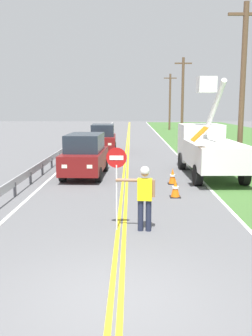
% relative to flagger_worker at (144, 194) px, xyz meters
% --- Properties ---
extents(ground_plane, '(160.00, 160.00, 0.00)m').
position_rel_flagger_worker_xyz_m(ground_plane, '(-0.64, -3.74, -1.05)').
color(ground_plane, '#5B5B5E').
extents(centerline_yellow_left, '(0.11, 110.00, 0.01)m').
position_rel_flagger_worker_xyz_m(centerline_yellow_left, '(-0.73, 16.26, -1.04)').
color(centerline_yellow_left, yellow).
rests_on(centerline_yellow_left, ground).
extents(centerline_yellow_right, '(0.11, 110.00, 0.01)m').
position_rel_flagger_worker_xyz_m(centerline_yellow_right, '(-0.55, 16.26, -1.04)').
color(centerline_yellow_right, yellow).
rests_on(centerline_yellow_right, ground).
extents(edge_line_right, '(0.12, 110.00, 0.01)m').
position_rel_flagger_worker_xyz_m(edge_line_right, '(2.96, 16.26, -1.04)').
color(edge_line_right, silver).
rests_on(edge_line_right, ground).
extents(edge_line_left, '(0.12, 110.00, 0.01)m').
position_rel_flagger_worker_xyz_m(edge_line_left, '(-4.24, 16.26, -1.04)').
color(edge_line_left, silver).
rests_on(edge_line_left, ground).
extents(flagger_worker, '(1.09, 0.27, 1.83)m').
position_rel_flagger_worker_xyz_m(flagger_worker, '(0.00, 0.00, 0.00)').
color(flagger_worker, '#1E2338').
rests_on(flagger_worker, ground).
extents(stop_sign_paddle, '(0.56, 0.04, 2.33)m').
position_rel_flagger_worker_xyz_m(stop_sign_paddle, '(-0.77, 0.06, 0.66)').
color(stop_sign_paddle, silver).
rests_on(stop_sign_paddle, ground).
extents(utility_bucket_truck, '(2.67, 6.86, 4.93)m').
position_rel_flagger_worker_xyz_m(utility_bucket_truck, '(3.52, 8.72, 0.35)').
color(utility_bucket_truck, white).
rests_on(utility_bucket_truck, ground).
extents(oncoming_suv_nearest, '(2.05, 4.67, 2.10)m').
position_rel_flagger_worker_xyz_m(oncoming_suv_nearest, '(-2.62, 8.29, 0.01)').
color(oncoming_suv_nearest, maroon).
rests_on(oncoming_suv_nearest, ground).
extents(oncoming_suv_second, '(2.03, 4.66, 2.10)m').
position_rel_flagger_worker_xyz_m(oncoming_suv_second, '(-2.45, 18.01, 0.01)').
color(oncoming_suv_second, maroon).
rests_on(oncoming_suv_second, ground).
extents(utility_pole_near, '(1.80, 0.28, 8.60)m').
position_rel_flagger_worker_xyz_m(utility_pole_near, '(5.41, 9.89, 3.44)').
color(utility_pole_near, brown).
rests_on(utility_pole_near, ground).
extents(utility_pole_mid, '(1.80, 0.28, 8.44)m').
position_rel_flagger_worker_xyz_m(utility_pole_mid, '(5.10, 30.50, 3.36)').
color(utility_pole_mid, brown).
rests_on(utility_pole_mid, ground).
extents(utility_pole_far, '(1.80, 0.28, 7.98)m').
position_rel_flagger_worker_xyz_m(utility_pole_far, '(5.27, 45.22, 3.12)').
color(utility_pole_far, brown).
rests_on(utility_pole_far, ground).
extents(traffic_cone_lead, '(0.40, 0.40, 0.70)m').
position_rel_flagger_worker_xyz_m(traffic_cone_lead, '(1.33, 3.93, -0.71)').
color(traffic_cone_lead, orange).
rests_on(traffic_cone_lead, ground).
extents(traffic_cone_mid, '(0.40, 0.40, 0.70)m').
position_rel_flagger_worker_xyz_m(traffic_cone_mid, '(1.50, 6.43, -0.71)').
color(traffic_cone_mid, orange).
rests_on(traffic_cone_mid, ground).
extents(guardrail_left_shoulder, '(0.10, 32.00, 0.71)m').
position_rel_flagger_worker_xyz_m(guardrail_left_shoulder, '(-4.84, 12.00, -0.53)').
color(guardrail_left_shoulder, '#9EA0A3').
rests_on(guardrail_left_shoulder, ground).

